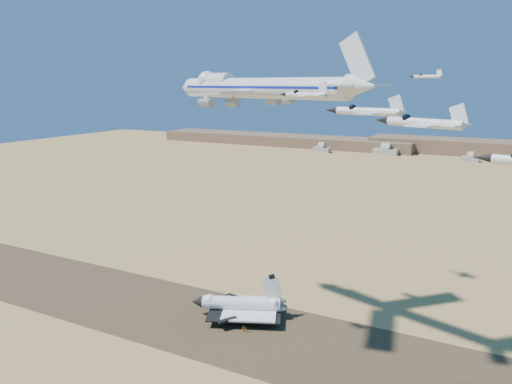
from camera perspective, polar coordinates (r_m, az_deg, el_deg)
The scene contains 14 objects.
ground at distance 191.97m, azimuth -2.46°, elevation -15.31°, with size 1200.00×1200.00×0.00m, color tan.
runway at distance 191.95m, azimuth -2.46°, elevation -15.30°, with size 600.00×50.00×0.06m, color #4C3C26.
ridgeline at distance 679.18m, azimuth 25.83°, elevation 4.25°, with size 960.00×90.00×18.00m.
hangars at distance 648.33m, azimuth 14.14°, elevation 4.53°, with size 200.50×29.50×30.00m.
shuttle at distance 198.36m, azimuth -1.79°, elevation -12.77°, with size 37.28×31.35×18.14m.
carrier_747 at distance 172.62m, azimuth -0.32°, elevation 11.81°, with size 86.31×64.29×21.63m.
crew_a at distance 190.20m, azimuth -1.40°, elevation -15.28°, with size 0.59×0.39×1.62m, color orange.
crew_b at distance 189.21m, azimuth -1.50°, elevation -15.44°, with size 0.80×0.46×1.64m, color orange.
crew_c at distance 188.74m, azimuth -1.17°, elevation -15.47°, with size 1.11×0.57×1.89m, color orange.
chase_jet_a at distance 118.34m, azimuth 5.60°, elevation 11.02°, with size 14.08×8.20×3.59m.
chase_jet_b at distance 96.75m, azimuth 12.46°, elevation 9.01°, with size 15.88×8.92×3.98m.
chase_jet_c at distance 78.75m, azimuth 18.46°, elevation 7.54°, with size 14.96×8.87×3.85m.
chase_jet_e at distance 214.76m, azimuth 10.95°, elevation 12.14°, with size 13.72×8.10×3.52m.
chase_jet_f at distance 219.82m, azimuth 18.93°, elevation 12.39°, with size 14.49×8.53×3.71m.
Camera 1 is at (86.02, -146.64, 89.16)m, focal length 35.00 mm.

